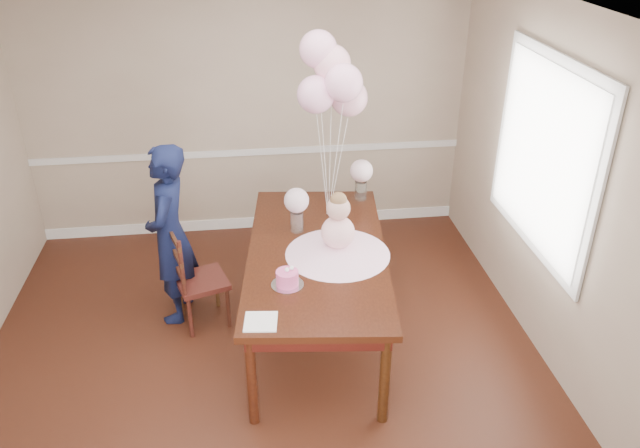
# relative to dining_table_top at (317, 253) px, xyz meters

# --- Properties ---
(floor) EXTENTS (4.50, 5.00, 0.00)m
(floor) POSITION_rel_dining_table_top_xyz_m (-0.47, -0.53, -0.79)
(floor) COLOR black
(floor) RESTS_ON ground
(ceiling) EXTENTS (4.50, 5.00, 0.02)m
(ceiling) POSITION_rel_dining_table_top_xyz_m (-0.47, -0.53, 1.91)
(ceiling) COLOR white
(ceiling) RESTS_ON wall_back
(wall_back) EXTENTS (4.50, 0.02, 2.70)m
(wall_back) POSITION_rel_dining_table_top_xyz_m (-0.47, 1.97, 0.56)
(wall_back) COLOR gray
(wall_back) RESTS_ON floor
(wall_right) EXTENTS (0.02, 5.00, 2.70)m
(wall_right) POSITION_rel_dining_table_top_xyz_m (1.78, -0.53, 0.56)
(wall_right) COLOR gray
(wall_right) RESTS_ON floor
(chair_rail_trim) EXTENTS (4.50, 0.02, 0.07)m
(chair_rail_trim) POSITION_rel_dining_table_top_xyz_m (-0.47, 1.96, 0.11)
(chair_rail_trim) COLOR silver
(chair_rail_trim) RESTS_ON wall_back
(baseboard_trim) EXTENTS (4.50, 0.02, 0.12)m
(baseboard_trim) POSITION_rel_dining_table_top_xyz_m (-0.47, 1.96, -0.73)
(baseboard_trim) COLOR white
(baseboard_trim) RESTS_ON floor
(window_frame) EXTENTS (0.02, 1.66, 1.56)m
(window_frame) POSITION_rel_dining_table_top_xyz_m (1.76, -0.03, 0.76)
(window_frame) COLOR silver
(window_frame) RESTS_ON wall_right
(window_blinds) EXTENTS (0.01, 1.50, 1.40)m
(window_blinds) POSITION_rel_dining_table_top_xyz_m (1.74, -0.03, 0.76)
(window_blinds) COLOR silver
(window_blinds) RESTS_ON wall_right
(dining_table_top) EXTENTS (1.33, 2.29, 0.05)m
(dining_table_top) POSITION_rel_dining_table_top_xyz_m (0.00, 0.00, 0.00)
(dining_table_top) COLOR black
(dining_table_top) RESTS_ON table_leg_fl
(table_apron) EXTENTS (1.21, 2.17, 0.11)m
(table_apron) POSITION_rel_dining_table_top_xyz_m (-0.00, 0.00, -0.08)
(table_apron) COLOR black
(table_apron) RESTS_ON table_leg_fl
(table_leg_fl) EXTENTS (0.08, 0.08, 0.76)m
(table_leg_fl) POSITION_rel_dining_table_top_xyz_m (-0.57, -0.95, -0.41)
(table_leg_fl) COLOR black
(table_leg_fl) RESTS_ON floor
(table_leg_fr) EXTENTS (0.08, 0.08, 0.76)m
(table_leg_fr) POSITION_rel_dining_table_top_xyz_m (0.34, -1.05, -0.41)
(table_leg_fr) COLOR black
(table_leg_fr) RESTS_ON floor
(table_leg_bl) EXTENTS (0.08, 0.08, 0.76)m
(table_leg_bl) POSITION_rel_dining_table_top_xyz_m (-0.34, 1.05, -0.41)
(table_leg_bl) COLOR black
(table_leg_bl) RESTS_ON floor
(table_leg_br) EXTENTS (0.08, 0.08, 0.76)m
(table_leg_br) POSITION_rel_dining_table_top_xyz_m (0.57, 0.95, -0.41)
(table_leg_br) COLOR black
(table_leg_br) RESTS_ON floor
(baby_skirt) EXTENTS (0.92, 0.92, 0.11)m
(baby_skirt) POSITION_rel_dining_table_top_xyz_m (0.16, -0.07, 0.08)
(baby_skirt) COLOR #FFBBDA
(baby_skirt) RESTS_ON dining_table_top
(baby_torso) EXTENTS (0.26, 0.26, 0.26)m
(baby_torso) POSITION_rel_dining_table_top_xyz_m (0.16, -0.07, 0.22)
(baby_torso) COLOR #FFA1D1
(baby_torso) RESTS_ON baby_skirt
(baby_head) EXTENTS (0.19, 0.19, 0.19)m
(baby_head) POSITION_rel_dining_table_top_xyz_m (0.16, -0.07, 0.43)
(baby_head) COLOR tan
(baby_head) RESTS_ON baby_torso
(baby_hair) EXTENTS (0.13, 0.13, 0.13)m
(baby_hair) POSITION_rel_dining_table_top_xyz_m (0.16, -0.07, 0.50)
(baby_hair) COLOR brown
(baby_hair) RESTS_ON baby_head
(cake_platter) EXTENTS (0.27, 0.27, 0.01)m
(cake_platter) POSITION_rel_dining_table_top_xyz_m (-0.27, -0.46, 0.03)
(cake_platter) COLOR silver
(cake_platter) RESTS_ON dining_table_top
(birthday_cake) EXTENTS (0.18, 0.18, 0.11)m
(birthday_cake) POSITION_rel_dining_table_top_xyz_m (-0.27, -0.46, 0.09)
(birthday_cake) COLOR #DD458A
(birthday_cake) RESTS_ON cake_platter
(cake_flower_a) EXTENTS (0.03, 0.03, 0.03)m
(cake_flower_a) POSITION_rel_dining_table_top_xyz_m (-0.27, -0.46, 0.16)
(cake_flower_a) COLOR white
(cake_flower_a) RESTS_ON birthday_cake
(cake_flower_b) EXTENTS (0.03, 0.03, 0.03)m
(cake_flower_b) POSITION_rel_dining_table_top_xyz_m (-0.24, -0.45, 0.16)
(cake_flower_b) COLOR white
(cake_flower_b) RESTS_ON birthday_cake
(rose_vase_near) EXTENTS (0.12, 0.12, 0.17)m
(rose_vase_near) POSITION_rel_dining_table_top_xyz_m (-0.13, 0.34, 0.11)
(rose_vase_near) COLOR white
(rose_vase_near) RESTS_ON dining_table_top
(roses_near) EXTENTS (0.21, 0.21, 0.21)m
(roses_near) POSITION_rel_dining_table_top_xyz_m (-0.13, 0.34, 0.31)
(roses_near) COLOR beige
(roses_near) RESTS_ON rose_vase_near
(rose_vase_far) EXTENTS (0.12, 0.12, 0.17)m
(rose_vase_far) POSITION_rel_dining_table_top_xyz_m (0.52, 0.88, 0.11)
(rose_vase_far) COLOR silver
(rose_vase_far) RESTS_ON dining_table_top
(roses_far) EXTENTS (0.21, 0.21, 0.21)m
(roses_far) POSITION_rel_dining_table_top_xyz_m (0.52, 0.88, 0.31)
(roses_far) COLOR silver
(roses_far) RESTS_ON rose_vase_far
(napkin) EXTENTS (0.24, 0.24, 0.01)m
(napkin) POSITION_rel_dining_table_top_xyz_m (-0.48, -0.88, 0.03)
(napkin) COLOR white
(napkin) RESTS_ON dining_table_top
(balloon_weight) EXTENTS (0.05, 0.05, 0.02)m
(balloon_weight) POSITION_rel_dining_table_top_xyz_m (0.18, 0.58, 0.04)
(balloon_weight) COLOR silver
(balloon_weight) RESTS_ON dining_table_top
(balloon_a) EXTENTS (0.31, 0.31, 0.31)m
(balloon_a) POSITION_rel_dining_table_top_xyz_m (0.07, 0.60, 1.12)
(balloon_a) COLOR #F6AED1
(balloon_a) RESTS_ON balloon_ribbon_a
(balloon_b) EXTENTS (0.31, 0.31, 0.31)m
(balloon_b) POSITION_rel_dining_table_top_xyz_m (0.28, 0.52, 1.23)
(balloon_b) COLOR #FFB4D6
(balloon_b) RESTS_ON balloon_ribbon_b
(balloon_c) EXTENTS (0.31, 0.31, 0.31)m
(balloon_c) POSITION_rel_dining_table_top_xyz_m (0.21, 0.69, 1.34)
(balloon_c) COLOR #FFB4C4
(balloon_c) RESTS_ON balloon_ribbon_c
(balloon_d) EXTENTS (0.31, 0.31, 0.31)m
(balloon_d) POSITION_rel_dining_table_top_xyz_m (0.10, 0.72, 1.45)
(balloon_d) COLOR #FFB4D3
(balloon_d) RESTS_ON balloon_ribbon_d
(balloon_e) EXTENTS (0.31, 0.31, 0.31)m
(balloon_e) POSITION_rel_dining_table_top_xyz_m (0.35, 0.65, 1.06)
(balloon_e) COLOR #E3A1B4
(balloon_e) RESTS_ON balloon_ribbon_e
(balloon_ribbon_a) EXTENTS (0.10, 0.02, 0.91)m
(balloon_ribbon_a) POSITION_rel_dining_table_top_xyz_m (0.12, 0.59, 0.50)
(balloon_ribbon_a) COLOR silver
(balloon_ribbon_a) RESTS_ON balloon_weight
(balloon_ribbon_b) EXTENTS (0.11, 0.07, 1.02)m
(balloon_ribbon_b) POSITION_rel_dining_table_top_xyz_m (0.23, 0.55, 0.55)
(balloon_ribbon_b) COLOR white
(balloon_ribbon_b) RESTS_ON balloon_weight
(balloon_ribbon_c) EXTENTS (0.04, 0.10, 1.13)m
(balloon_ribbon_c) POSITION_rel_dining_table_top_xyz_m (0.19, 0.64, 0.61)
(balloon_ribbon_c) COLOR silver
(balloon_ribbon_c) RESTS_ON balloon_weight
(balloon_ribbon_d) EXTENTS (0.08, 0.12, 1.24)m
(balloon_ribbon_d) POSITION_rel_dining_table_top_xyz_m (0.14, 0.65, 0.66)
(balloon_ribbon_d) COLOR white
(balloon_ribbon_d) RESTS_ON balloon_weight
(balloon_ribbon_e) EXTENTS (0.16, 0.06, 0.85)m
(balloon_ribbon_e) POSITION_rel_dining_table_top_xyz_m (0.26, 0.62, 0.47)
(balloon_ribbon_e) COLOR white
(balloon_ribbon_e) RESTS_ON balloon_weight
(dining_chair_seat) EXTENTS (0.51, 0.51, 0.05)m
(dining_chair_seat) POSITION_rel_dining_table_top_xyz_m (-0.95, 0.29, -0.38)
(dining_chair_seat) COLOR #3C1410
(dining_chair_seat) RESTS_ON chair_leg_fl
(chair_leg_fl) EXTENTS (0.05, 0.05, 0.40)m
(chair_leg_fl) POSITION_rel_dining_table_top_xyz_m (-1.06, 0.08, -0.59)
(chair_leg_fl) COLOR #38140F
(chair_leg_fl) RESTS_ON floor
(chair_leg_fr) EXTENTS (0.05, 0.05, 0.40)m
(chair_leg_fr) POSITION_rel_dining_table_top_xyz_m (-0.75, 0.18, -0.59)
(chair_leg_fr) COLOR black
(chair_leg_fr) RESTS_ON floor
(chair_leg_bl) EXTENTS (0.05, 0.05, 0.40)m
(chair_leg_bl) POSITION_rel_dining_table_top_xyz_m (-1.16, 0.39, -0.59)
(chair_leg_bl) COLOR #3B1F10
(chair_leg_bl) RESTS_ON floor
(chair_leg_br) EXTENTS (0.05, 0.05, 0.40)m
(chair_leg_br) POSITION_rel_dining_table_top_xyz_m (-0.85, 0.50, -0.59)
(chair_leg_br) COLOR #39200F
(chair_leg_br) RESTS_ON floor
(chair_back_post_l) EXTENTS (0.05, 0.05, 0.52)m
(chair_back_post_l) POSITION_rel_dining_table_top_xyz_m (-1.08, 0.07, -0.11)
(chair_back_post_l) COLOR #33130D
(chair_back_post_l) RESTS_ON dining_chair_seat
(chair_back_post_r) EXTENTS (0.05, 0.05, 0.52)m
(chair_back_post_r) POSITION_rel_dining_table_top_xyz_m (-1.18, 0.39, -0.11)
(chair_back_post_r) COLOR #391B0F
(chair_back_post_r) RESTS_ON dining_chair_seat
(chair_slat_low) EXTENTS (0.14, 0.36, 0.05)m
(chair_slat_low) POSITION_rel_dining_table_top_xyz_m (-1.13, 0.23, -0.22)
(chair_slat_low) COLOR #35170E
(chair_slat_low) RESTS_ON dining_chair_seat
(chair_slat_mid) EXTENTS (0.14, 0.36, 0.05)m
(chair_slat_mid) POSITION_rel_dining_table_top_xyz_m (-1.13, 0.23, -0.07)
(chair_slat_mid) COLOR #361A0E
(chair_slat_mid) RESTS_ON dining_chair_seat
(chair_slat_top) EXTENTS (0.14, 0.36, 0.05)m
(chair_slat_top) POSITION_rel_dining_table_top_xyz_m (-1.13, 0.23, 0.07)
(chair_slat_top) COLOR #351B0E
(chair_slat_top) RESTS_ON dining_chair_seat
(woman) EXTENTS (0.46, 0.63, 1.60)m
(woman) POSITION_rel_dining_table_top_xyz_m (-1.19, 0.44, 0.01)
(woman) COLOR black
(woman) RESTS_ON floor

